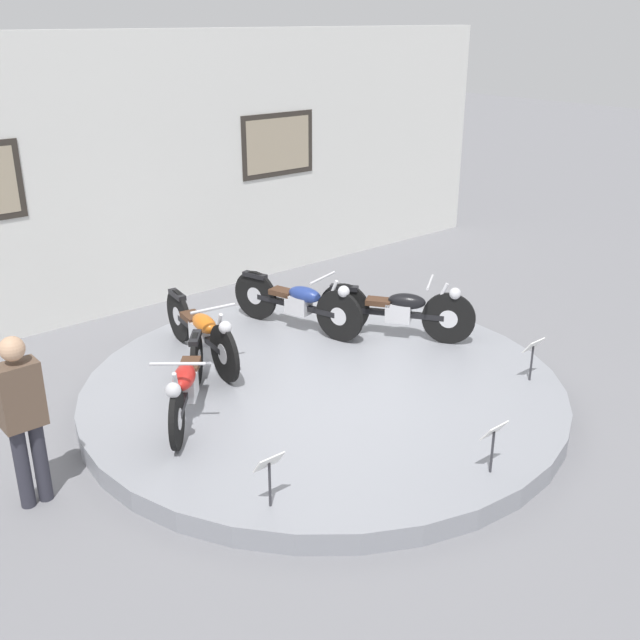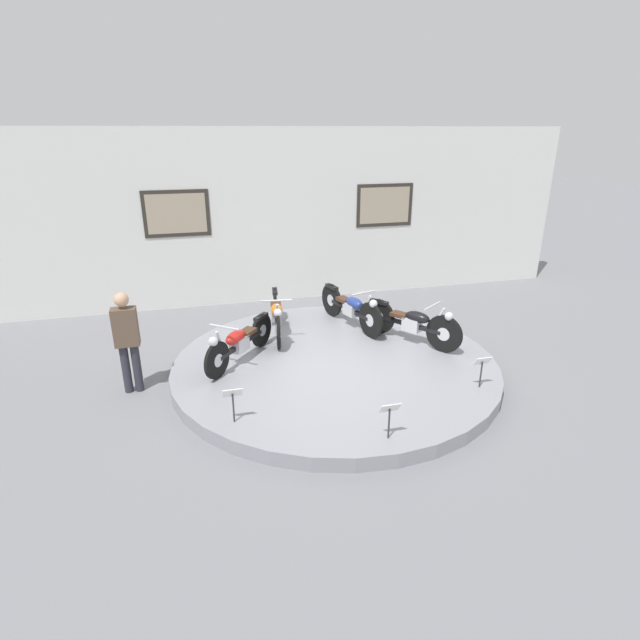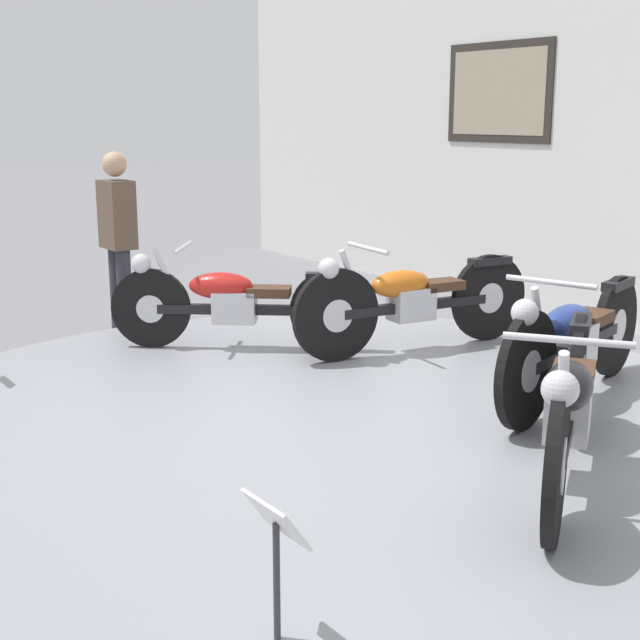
{
  "view_description": "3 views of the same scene",
  "coord_description": "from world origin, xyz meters",
  "px_view_note": "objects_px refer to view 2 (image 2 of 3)",
  "views": [
    {
      "loc": [
        -4.92,
        -5.8,
        4.08
      ],
      "look_at": [
        0.06,
        0.13,
        0.92
      ],
      "focal_mm": 42.0,
      "sensor_mm": 36.0,
      "label": 1
    },
    {
      "loc": [
        -2.22,
        -7.3,
        3.88
      ],
      "look_at": [
        -0.22,
        0.17,
        0.89
      ],
      "focal_mm": 28.0,
      "sensor_mm": 36.0,
      "label": 2
    },
    {
      "loc": [
        4.1,
        -2.92,
        1.94
      ],
      "look_at": [
        -0.29,
        0.22,
        0.69
      ],
      "focal_mm": 50.0,
      "sensor_mm": 36.0,
      "label": 3
    }
  ],
  "objects_px": {
    "info_placard_front_right": "(482,365)",
    "motorcycle_blue": "(351,307)",
    "motorcycle_orange": "(277,314)",
    "info_placard_front_centre": "(390,413)",
    "info_placard_front_left": "(233,397)",
    "motorcycle_black": "(412,322)",
    "motorcycle_red": "(239,341)",
    "visitor_standing": "(127,337)"
  },
  "relations": [
    {
      "from": "motorcycle_black",
      "to": "info_placard_front_centre",
      "type": "bearing_deg",
      "value": -119.8
    },
    {
      "from": "motorcycle_blue",
      "to": "info_placard_front_right",
      "type": "bearing_deg",
      "value": -68.95
    },
    {
      "from": "motorcycle_red",
      "to": "motorcycle_black",
      "type": "relative_size",
      "value": 0.92
    },
    {
      "from": "motorcycle_black",
      "to": "info_placard_front_right",
      "type": "xyz_separation_m",
      "value": [
        0.29,
        -1.82,
        -0.03
      ]
    },
    {
      "from": "motorcycle_red",
      "to": "info_placard_front_centre",
      "type": "height_order",
      "value": "motorcycle_red"
    },
    {
      "from": "motorcycle_black",
      "to": "info_placard_front_right",
      "type": "height_order",
      "value": "motorcycle_black"
    },
    {
      "from": "info_placard_front_right",
      "to": "visitor_standing",
      "type": "distance_m",
      "value": 5.36
    },
    {
      "from": "info_placard_front_right",
      "to": "info_placard_front_left",
      "type": "bearing_deg",
      "value": 180.0
    },
    {
      "from": "motorcycle_red",
      "to": "visitor_standing",
      "type": "bearing_deg",
      "value": -174.01
    },
    {
      "from": "info_placard_front_centre",
      "to": "info_placard_front_right",
      "type": "relative_size",
      "value": 1.0
    },
    {
      "from": "info_placard_front_right",
      "to": "motorcycle_blue",
      "type": "bearing_deg",
      "value": 111.05
    },
    {
      "from": "motorcycle_red",
      "to": "motorcycle_blue",
      "type": "relative_size",
      "value": 0.79
    },
    {
      "from": "motorcycle_red",
      "to": "visitor_standing",
      "type": "distance_m",
      "value": 1.73
    },
    {
      "from": "motorcycle_blue",
      "to": "info_placard_front_centre",
      "type": "bearing_deg",
      "value": -101.21
    },
    {
      "from": "motorcycle_red",
      "to": "motorcycle_orange",
      "type": "bearing_deg",
      "value": 51.67
    },
    {
      "from": "motorcycle_blue",
      "to": "motorcycle_black",
      "type": "xyz_separation_m",
      "value": [
        0.81,
        -1.03,
        -0.0
      ]
    },
    {
      "from": "motorcycle_black",
      "to": "motorcycle_red",
      "type": "bearing_deg",
      "value": -179.97
    },
    {
      "from": "info_placard_front_left",
      "to": "info_placard_front_centre",
      "type": "height_order",
      "value": "same"
    },
    {
      "from": "motorcycle_black",
      "to": "info_placard_front_right",
      "type": "distance_m",
      "value": 1.85
    },
    {
      "from": "motorcycle_black",
      "to": "visitor_standing",
      "type": "bearing_deg",
      "value": -177.86
    },
    {
      "from": "visitor_standing",
      "to": "motorcycle_black",
      "type": "bearing_deg",
      "value": 2.14
    },
    {
      "from": "motorcycle_orange",
      "to": "info_placard_front_left",
      "type": "relative_size",
      "value": 3.92
    },
    {
      "from": "motorcycle_orange",
      "to": "motorcycle_black",
      "type": "relative_size",
      "value": 1.19
    },
    {
      "from": "motorcycle_red",
      "to": "info_placard_front_right",
      "type": "height_order",
      "value": "motorcycle_red"
    },
    {
      "from": "visitor_standing",
      "to": "motorcycle_blue",
      "type": "bearing_deg",
      "value": 16.94
    },
    {
      "from": "info_placard_front_left",
      "to": "info_placard_front_centre",
      "type": "xyz_separation_m",
      "value": [
        1.84,
        -0.88,
        0.0
      ]
    },
    {
      "from": "motorcycle_black",
      "to": "info_placard_front_left",
      "type": "xyz_separation_m",
      "value": [
        -3.39,
        -1.82,
        -0.03
      ]
    },
    {
      "from": "info_placard_front_right",
      "to": "visitor_standing",
      "type": "height_order",
      "value": "visitor_standing"
    },
    {
      "from": "info_placard_front_left",
      "to": "info_placard_front_centre",
      "type": "distance_m",
      "value": 2.04
    },
    {
      "from": "motorcycle_blue",
      "to": "info_placard_front_right",
      "type": "height_order",
      "value": "motorcycle_blue"
    },
    {
      "from": "motorcycle_red",
      "to": "motorcycle_blue",
      "type": "xyz_separation_m",
      "value": [
        2.3,
        1.04,
        0.03
      ]
    },
    {
      "from": "motorcycle_blue",
      "to": "motorcycle_black",
      "type": "bearing_deg",
      "value": -52.02
    },
    {
      "from": "visitor_standing",
      "to": "info_placard_front_centre",
      "type": "bearing_deg",
      "value": -37.88
    },
    {
      "from": "info_placard_front_centre",
      "to": "visitor_standing",
      "type": "bearing_deg",
      "value": 142.12
    },
    {
      "from": "motorcycle_blue",
      "to": "visitor_standing",
      "type": "distance_m",
      "value": 4.18
    },
    {
      "from": "motorcycle_red",
      "to": "info_placard_front_right",
      "type": "relative_size",
      "value": 3.01
    },
    {
      "from": "info_placard_front_centre",
      "to": "visitor_standing",
      "type": "distance_m",
      "value": 4.13
    },
    {
      "from": "info_placard_front_centre",
      "to": "info_placard_front_left",
      "type": "bearing_deg",
      "value": 154.4
    },
    {
      "from": "motorcycle_blue",
      "to": "info_placard_front_right",
      "type": "distance_m",
      "value": 3.06
    },
    {
      "from": "motorcycle_orange",
      "to": "info_placard_front_centre",
      "type": "height_order",
      "value": "motorcycle_orange"
    },
    {
      "from": "visitor_standing",
      "to": "motorcycle_red",
      "type": "bearing_deg",
      "value": 5.99
    },
    {
      "from": "motorcycle_blue",
      "to": "visitor_standing",
      "type": "bearing_deg",
      "value": -163.06
    }
  ]
}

